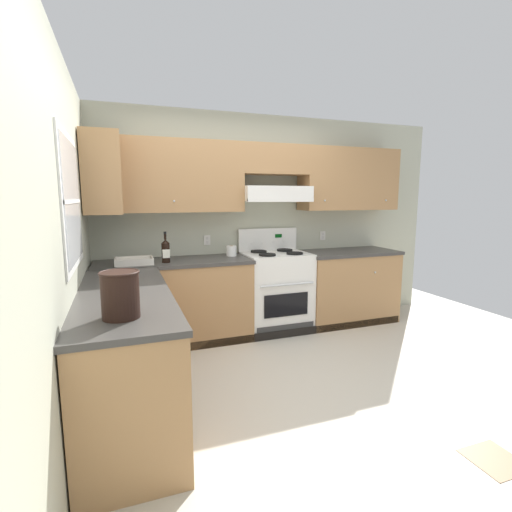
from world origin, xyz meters
The scene contains 11 objects.
ground_plane centered at (0.00, 0.00, 0.00)m, with size 7.04×7.04×0.00m, color beige.
floor_accent_tile centered at (0.82, -1.33, 0.00)m, with size 0.30×0.30×0.01m, color olive.
wall_back centered at (0.41, 1.53, 1.48)m, with size 4.68×0.57×2.55m.
wall_left centered at (-1.59, 0.23, 1.34)m, with size 0.47×4.00×2.55m.
counter_back_run centered at (0.20, 1.24, 0.45)m, with size 3.60×0.65×0.91m.
counter_left_run centered at (-1.24, 0.00, 0.45)m, with size 0.63×1.91×0.91m.
stove centered at (0.47, 1.25, 0.48)m, with size 0.76×0.62×1.20m.
wine_bottle centered at (-0.81, 1.15, 1.04)m, with size 0.08×0.09×0.32m.
bowl centered at (-1.13, 1.16, 0.93)m, with size 0.37×0.26×0.07m.
bucket centered at (-1.27, -0.61, 1.05)m, with size 0.22×0.22×0.27m.
paper_towel_roll centered at (-0.05, 1.34, 0.97)m, with size 0.12×0.12×0.12m.
Camera 1 is at (-1.25, -2.79, 1.58)m, focal length 26.48 mm.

